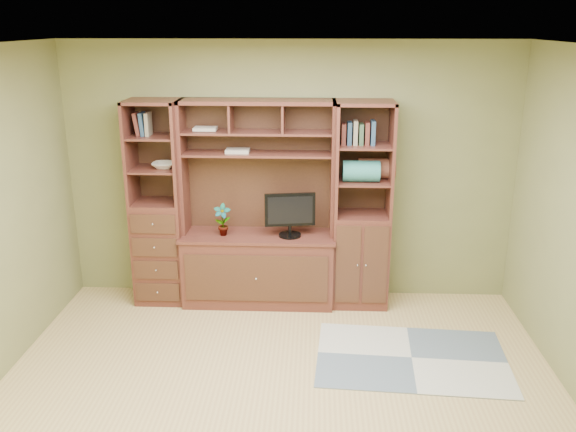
{
  "coord_description": "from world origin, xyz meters",
  "views": [
    {
      "loc": [
        0.25,
        -3.97,
        2.76
      ],
      "look_at": [
        0.02,
        1.2,
        1.1
      ],
      "focal_mm": 38.0,
      "sensor_mm": 36.0,
      "label": 1
    }
  ],
  "objects_px": {
    "left_tower": "(158,204)",
    "monitor": "(290,207)",
    "center_hutch": "(258,206)",
    "right_tower": "(362,206)"
  },
  "relations": [
    {
      "from": "left_tower",
      "to": "monitor",
      "type": "bearing_deg",
      "value": -3.25
    },
    {
      "from": "monitor",
      "to": "center_hutch",
      "type": "bearing_deg",
      "value": 164.71
    },
    {
      "from": "center_hutch",
      "to": "monitor",
      "type": "height_order",
      "value": "center_hutch"
    },
    {
      "from": "right_tower",
      "to": "left_tower",
      "type": "bearing_deg",
      "value": 180.0
    },
    {
      "from": "left_tower",
      "to": "right_tower",
      "type": "distance_m",
      "value": 2.02
    },
    {
      "from": "left_tower",
      "to": "monitor",
      "type": "xyz_separation_m",
      "value": [
        1.32,
        -0.07,
        0.01
      ]
    },
    {
      "from": "center_hutch",
      "to": "left_tower",
      "type": "bearing_deg",
      "value": 177.71
    },
    {
      "from": "center_hutch",
      "to": "right_tower",
      "type": "bearing_deg",
      "value": 2.23
    },
    {
      "from": "right_tower",
      "to": "monitor",
      "type": "height_order",
      "value": "right_tower"
    },
    {
      "from": "left_tower",
      "to": "monitor",
      "type": "height_order",
      "value": "left_tower"
    }
  ]
}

